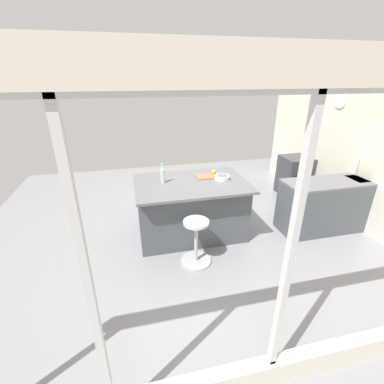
{
  "coord_description": "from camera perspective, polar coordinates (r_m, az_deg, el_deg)",
  "views": [
    {
      "loc": [
        1.01,
        3.93,
        2.51
      ],
      "look_at": [
        0.12,
        0.16,
        0.81
      ],
      "focal_mm": 25.08,
      "sensor_mm": 36.0,
      "label": 1
    }
  ],
  "objects": [
    {
      "name": "ground_plane",
      "position": [
        4.77,
        0.95,
        -8.08
      ],
      "size": [
        7.46,
        7.46,
        0.0
      ],
      "primitive_type": "plane",
      "color": "gray"
    },
    {
      "name": "window_panel_rear",
      "position": [
        2.08,
        19.67,
        -14.91
      ],
      "size": [
        5.74,
        0.12,
        2.66
      ],
      "color": "silver",
      "rests_on": "ground_plane"
    },
    {
      "name": "interior_partition_left",
      "position": [
        5.64,
        30.93,
        8.31
      ],
      "size": [
        0.15,
        5.2,
        2.66
      ],
      "color": "silver",
      "rests_on": "ground_plane"
    },
    {
      "name": "sink_cabinet",
      "position": [
        5.37,
        29.42,
        -2.06
      ],
      "size": [
        2.24,
        0.6,
        1.18
      ],
      "color": "#4C5156",
      "rests_on": "ground_plane"
    },
    {
      "name": "oven_range",
      "position": [
        6.43,
        20.95,
        3.22
      ],
      "size": [
        0.6,
        0.61,
        0.87
      ],
      "color": "#38383D",
      "rests_on": "ground_plane"
    },
    {
      "name": "kitchen_island",
      "position": [
        4.45,
        -0.29,
        -3.41
      ],
      "size": [
        1.76,
        1.2,
        0.96
      ],
      "color": "#4C5156",
      "rests_on": "ground_plane"
    },
    {
      "name": "stool_by_window",
      "position": [
        3.86,
        0.85,
        -10.83
      ],
      "size": [
        0.44,
        0.44,
        0.68
      ],
      "color": "#B7B7BC",
      "rests_on": "ground_plane"
    },
    {
      "name": "cutting_board",
      "position": [
        4.44,
        3.26,
        3.33
      ],
      "size": [
        0.36,
        0.24,
        0.02
      ],
      "primitive_type": "cube",
      "color": "olive",
      "rests_on": "kitchen_island"
    },
    {
      "name": "apple_yellow",
      "position": [
        4.53,
        4.66,
        4.3
      ],
      "size": [
        0.07,
        0.07,
        0.07
      ],
      "primitive_type": "sphere",
      "color": "gold",
      "rests_on": "cutting_board"
    },
    {
      "name": "water_bottle",
      "position": [
        4.18,
        -6.26,
        3.54
      ],
      "size": [
        0.06,
        0.06,
        0.31
      ],
      "color": "silver",
      "rests_on": "kitchen_island"
    },
    {
      "name": "fruit_bowl",
      "position": [
        4.34,
        6.41,
        3.15
      ],
      "size": [
        0.24,
        0.24,
        0.07
      ],
      "color": "silver",
      "rests_on": "kitchen_island"
    }
  ]
}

